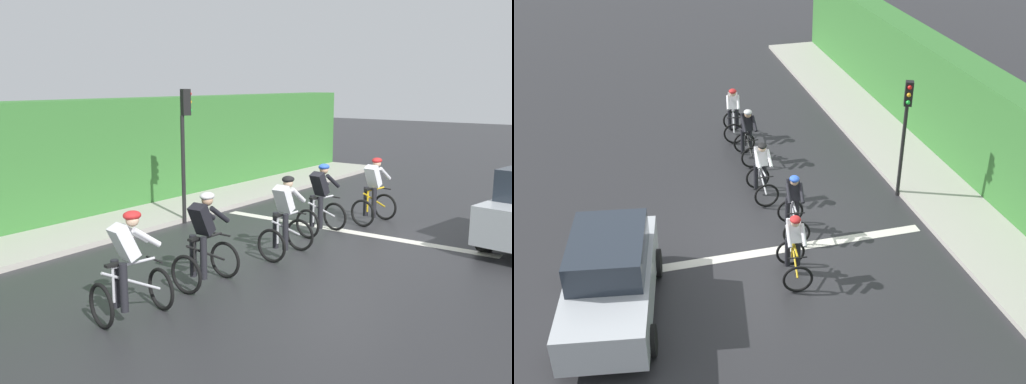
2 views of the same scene
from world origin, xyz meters
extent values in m
plane|color=#28282B|center=(0.00, 0.00, 0.00)|extent=(80.00, 80.00, 0.00)
cube|color=#ADA89E|center=(5.14, 2.00, 0.06)|extent=(2.80, 25.14, 0.12)
cube|color=gray|center=(6.04, 2.00, 0.21)|extent=(0.44, 25.14, 0.42)
cube|color=#387533|center=(6.34, 2.00, 1.53)|extent=(1.10, 25.14, 3.06)
cube|color=silver|center=(0.00, -0.77, 0.00)|extent=(7.00, 0.30, 0.01)
torus|color=black|center=(0.09, 5.30, 0.34)|extent=(0.68, 0.19, 0.68)
torus|color=black|center=(0.27, 6.30, 0.34)|extent=(0.68, 0.19, 0.68)
cylinder|color=silver|center=(0.18, 5.80, 0.59)|extent=(0.23, 0.98, 0.51)
cylinder|color=silver|center=(0.24, 6.10, 0.62)|extent=(0.04, 0.04, 0.55)
cylinder|color=silver|center=(0.17, 5.75, 0.87)|extent=(0.18, 0.71, 0.04)
cube|color=black|center=(0.24, 6.10, 0.91)|extent=(0.14, 0.23, 0.04)
cylinder|color=black|center=(0.10, 5.40, 0.84)|extent=(0.42, 0.11, 0.03)
cube|color=white|center=(0.20, 5.90, 1.21)|extent=(0.37, 0.46, 0.57)
sphere|color=beige|center=(0.17, 5.75, 1.52)|extent=(0.20, 0.20, 0.20)
ellipsoid|color=red|center=(0.17, 5.75, 1.59)|extent=(0.29, 0.32, 0.14)
cylinder|color=black|center=(0.34, 5.98, 0.57)|extent=(0.12, 0.12, 0.74)
cylinder|color=black|center=(0.10, 6.02, 0.57)|extent=(0.12, 0.12, 0.74)
cylinder|color=white|center=(0.30, 5.59, 1.26)|extent=(0.18, 0.49, 0.37)
cylinder|color=white|center=(-0.01, 5.65, 1.26)|extent=(0.18, 0.49, 0.37)
torus|color=black|center=(0.24, 3.54, 0.34)|extent=(0.68, 0.06, 0.68)
torus|color=black|center=(0.24, 4.56, 0.34)|extent=(0.68, 0.06, 0.68)
cylinder|color=black|center=(0.24, 4.05, 0.59)|extent=(0.04, 0.99, 0.51)
cylinder|color=black|center=(0.24, 4.36, 0.62)|extent=(0.04, 0.04, 0.55)
cylinder|color=black|center=(0.24, 4.00, 0.87)|extent=(0.04, 0.71, 0.04)
cube|color=black|center=(0.24, 4.36, 0.91)|extent=(0.10, 0.22, 0.04)
cylinder|color=black|center=(0.24, 3.64, 0.84)|extent=(0.42, 0.03, 0.03)
cube|color=black|center=(0.24, 4.15, 1.21)|extent=(0.30, 0.41, 0.57)
sphere|color=tan|center=(0.24, 4.00, 1.52)|extent=(0.20, 0.20, 0.20)
ellipsoid|color=silver|center=(0.24, 4.00, 1.59)|extent=(0.24, 0.28, 0.14)
cylinder|color=black|center=(0.36, 4.25, 0.57)|extent=(0.12, 0.12, 0.74)
cylinder|color=black|center=(0.12, 4.25, 0.57)|extent=(0.12, 0.12, 0.74)
cylinder|color=black|center=(0.40, 3.87, 1.26)|extent=(0.09, 0.48, 0.37)
cylinder|color=black|center=(0.08, 3.87, 1.26)|extent=(0.09, 0.48, 0.37)
torus|color=black|center=(0.07, 1.26, 0.34)|extent=(0.68, 0.07, 0.68)
torus|color=black|center=(0.08, 2.28, 0.34)|extent=(0.68, 0.07, 0.68)
cylinder|color=silver|center=(0.07, 1.77, 0.59)|extent=(0.06, 0.99, 0.51)
cylinder|color=silver|center=(0.08, 2.08, 0.62)|extent=(0.04, 0.04, 0.55)
cylinder|color=silver|center=(0.07, 1.72, 0.87)|extent=(0.05, 0.71, 0.04)
cube|color=black|center=(0.08, 2.08, 0.91)|extent=(0.10, 0.22, 0.04)
cylinder|color=black|center=(0.07, 1.36, 0.84)|extent=(0.42, 0.04, 0.03)
cube|color=white|center=(0.07, 1.87, 1.21)|extent=(0.31, 0.41, 0.57)
sphere|color=beige|center=(0.07, 1.72, 1.52)|extent=(0.20, 0.20, 0.20)
ellipsoid|color=black|center=(0.07, 1.72, 1.59)|extent=(0.24, 0.28, 0.14)
cylinder|color=black|center=(0.20, 1.97, 0.57)|extent=(0.12, 0.12, 0.74)
cylinder|color=black|center=(-0.04, 1.98, 0.57)|extent=(0.12, 0.12, 0.74)
cylinder|color=white|center=(0.23, 1.59, 1.26)|extent=(0.10, 0.48, 0.37)
cylinder|color=white|center=(-0.09, 1.59, 1.26)|extent=(0.10, 0.48, 0.37)
torus|color=black|center=(0.29, -0.68, 0.34)|extent=(0.68, 0.16, 0.68)
torus|color=black|center=(0.44, 0.33, 0.34)|extent=(0.68, 0.16, 0.68)
cylinder|color=silver|center=(0.36, -0.18, 0.59)|extent=(0.19, 0.98, 0.51)
cylinder|color=silver|center=(0.41, 0.13, 0.62)|extent=(0.04, 0.04, 0.55)
cylinder|color=silver|center=(0.36, -0.23, 0.87)|extent=(0.15, 0.71, 0.04)
cube|color=black|center=(0.41, 0.13, 0.91)|extent=(0.13, 0.23, 0.04)
cylinder|color=black|center=(0.31, -0.58, 0.84)|extent=(0.42, 0.09, 0.03)
cube|color=black|center=(0.38, -0.07, 1.21)|extent=(0.36, 0.45, 0.57)
sphere|color=tan|center=(0.36, -0.23, 1.52)|extent=(0.20, 0.20, 0.20)
ellipsoid|color=#264CB2|center=(0.36, -0.23, 1.59)|extent=(0.28, 0.31, 0.14)
cylinder|color=black|center=(0.51, 0.01, 0.57)|extent=(0.12, 0.12, 0.74)
cylinder|color=black|center=(0.28, 0.04, 0.57)|extent=(0.12, 0.12, 0.74)
cylinder|color=black|center=(0.50, -0.38, 1.26)|extent=(0.16, 0.49, 0.37)
cylinder|color=black|center=(0.18, -0.33, 1.26)|extent=(0.16, 0.49, 0.37)
torus|color=black|center=(-0.22, -2.42, 0.34)|extent=(0.68, 0.15, 0.68)
torus|color=black|center=(-0.08, -1.41, 0.34)|extent=(0.68, 0.15, 0.68)
cylinder|color=gold|center=(-0.15, -1.91, 0.59)|extent=(0.18, 0.99, 0.51)
cylinder|color=gold|center=(-0.11, -1.61, 0.62)|extent=(0.04, 0.04, 0.55)
cylinder|color=gold|center=(-0.16, -1.96, 0.87)|extent=(0.14, 0.71, 0.04)
cube|color=black|center=(-0.11, -1.61, 0.91)|extent=(0.13, 0.23, 0.04)
cylinder|color=black|center=(-0.21, -2.32, 0.84)|extent=(0.42, 0.09, 0.03)
cube|color=white|center=(-0.14, -1.81, 1.21)|extent=(0.35, 0.45, 0.57)
sphere|color=beige|center=(-0.16, -1.96, 1.52)|extent=(0.20, 0.20, 0.20)
ellipsoid|color=red|center=(-0.16, -1.96, 1.59)|extent=(0.28, 0.31, 0.14)
cylinder|color=black|center=(-0.01, -1.73, 0.57)|extent=(0.12, 0.12, 0.74)
cylinder|color=black|center=(-0.24, -1.69, 0.57)|extent=(0.12, 0.12, 0.74)
cylinder|color=white|center=(-0.02, -2.12, 1.26)|extent=(0.15, 0.49, 0.37)
cylinder|color=white|center=(-0.34, -2.07, 1.26)|extent=(0.15, 0.49, 0.37)
cylinder|color=black|center=(-3.13, -0.98, 0.32)|extent=(0.32, 0.67, 0.64)
cylinder|color=black|center=(3.71, 0.91, 1.35)|extent=(0.10, 0.10, 2.70)
cube|color=black|center=(3.67, 0.81, 3.02)|extent=(0.26, 0.26, 0.64)
sphere|color=red|center=(3.63, 0.71, 3.22)|extent=(0.11, 0.11, 0.11)
sphere|color=orange|center=(3.63, 0.71, 3.02)|extent=(0.11, 0.11, 0.11)
sphere|color=green|center=(3.63, 0.71, 2.82)|extent=(0.11, 0.11, 0.11)
camera|label=1|loc=(-6.20, 11.37, 3.52)|focal=40.86mm
camera|label=2|loc=(-3.83, -13.28, 9.12)|focal=46.06mm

